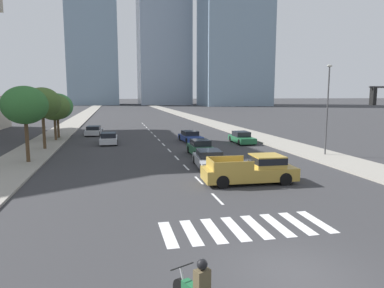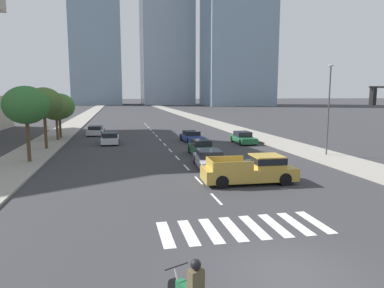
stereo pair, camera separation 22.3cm
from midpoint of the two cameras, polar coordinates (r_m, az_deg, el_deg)
The scene contains 18 objects.
ground_plane at distance 11.48m, azimuth 15.91°, elevation -19.74°, with size 800.00×800.00×0.00m, color #333335.
sidewalk_east at distance 42.90m, azimuth 11.94°, elevation 0.90°, with size 4.00×260.00×0.15m, color gray.
sidewalk_west at distance 39.97m, azimuth -22.56°, elevation -0.06°, with size 4.00×260.00×0.15m, color gray.
crosswalk_near at distance 14.64m, azimuth 8.78°, elevation -13.23°, with size 6.75×2.61×0.01m.
lane_divider_center at distance 41.37m, azimuth -5.00°, elevation 0.69°, with size 0.14×50.00×0.01m.
pickup_truck at distance 21.48m, azimuth 10.19°, elevation -4.11°, with size 5.64×2.23×1.67m.
sedan_silver_0 at distance 39.01m, azimuth -12.93°, elevation 0.89°, with size 1.87×4.56×1.21m.
sedan_silver_1 at distance 25.60m, azimuth 3.14°, elevation -2.55°, with size 2.24×4.90×1.27m.
sedan_green_2 at distance 38.77m, azimuth 8.42°, elevation 0.99°, with size 1.84×4.47×1.26m.
sedan_silver_3 at distance 47.66m, azimuth -15.16°, elevation 2.08°, with size 2.21×4.40×1.20m.
sedan_blue_4 at distance 39.51m, azimuth 0.12°, elevation 1.18°, with size 2.11×4.42×1.21m.
sedan_green_5 at distance 30.79m, azimuth 1.77°, elevation -0.68°, with size 1.78×4.29×1.34m.
street_lamp_east at distance 32.08m, azimuth 21.46°, elevation 6.17°, with size 0.50×0.24×7.59m.
street_tree_nearest at distance 29.53m, azimuth -25.08°, elevation 5.70°, with size 3.39×3.39×5.77m.
street_tree_second at distance 36.09m, azimuth -22.68°, elevation 6.15°, with size 3.38×3.38×5.78m.
street_tree_third at distance 42.65m, azimuth -20.99°, elevation 5.59°, with size 3.49×3.49×5.19m.
street_tree_fourth at distance 44.78m, azimuth -20.57°, elevation 5.70°, with size 3.63×3.63×5.25m.
office_tower_center_skyline at distance 187.77m, azimuth -4.21°, elevation 18.28°, with size 24.97×26.74×84.54m.
Camera 2 is at (-4.80, -8.94, 5.30)m, focal length 32.97 mm.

